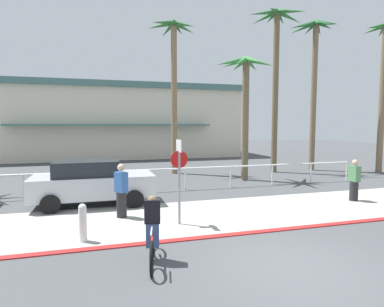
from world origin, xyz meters
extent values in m
plane|color=#424447|center=(0.00, 10.00, 0.00)|extent=(80.00, 80.00, 0.00)
cube|color=#9E9E93|center=(0.00, 4.20, 0.01)|extent=(44.00, 4.00, 0.02)
cube|color=maroon|center=(0.00, 2.20, 0.01)|extent=(44.00, 0.24, 0.03)
cube|color=beige|center=(-2.54, 26.18, 3.07)|extent=(23.13, 8.37, 6.14)
cube|color=#47706B|center=(-2.54, 26.18, 6.39)|extent=(23.73, 8.97, 0.50)
cube|color=#47706B|center=(-2.54, 21.50, 3.00)|extent=(16.19, 1.20, 0.16)
cylinder|color=white|center=(0.00, 8.50, 1.00)|extent=(18.03, 0.08, 0.08)
cylinder|color=white|center=(-6.76, 8.50, 0.50)|extent=(0.08, 0.08, 1.00)
cylinder|color=white|center=(-4.51, 8.50, 0.50)|extent=(0.08, 0.08, 1.00)
cylinder|color=white|center=(-2.25, 8.50, 0.50)|extent=(0.08, 0.08, 1.00)
cylinder|color=white|center=(0.00, 8.50, 0.50)|extent=(0.08, 0.08, 1.00)
cylinder|color=white|center=(2.25, 8.50, 0.50)|extent=(0.08, 0.08, 1.00)
cylinder|color=white|center=(4.51, 8.50, 0.50)|extent=(0.08, 0.08, 1.00)
cylinder|color=white|center=(6.76, 8.50, 0.50)|extent=(0.08, 0.08, 1.00)
cylinder|color=white|center=(9.02, 8.50, 0.50)|extent=(0.08, 0.08, 1.00)
cylinder|color=gray|center=(-1.53, 3.52, 1.10)|extent=(0.08, 0.08, 2.20)
cube|color=white|center=(-1.53, 3.52, 2.38)|extent=(0.04, 0.56, 0.36)
cylinder|color=red|center=(-1.53, 3.52, 1.98)|extent=(0.52, 0.03, 0.52)
cylinder|color=white|center=(-4.26, 2.79, 0.42)|extent=(0.20, 0.20, 0.85)
sphere|color=white|center=(-4.26, 2.79, 0.90)|extent=(0.20, 0.20, 0.20)
cylinder|color=#846B4C|center=(0.68, 13.65, 4.53)|extent=(0.36, 0.36, 9.07)
cone|color=#2D6B33|center=(1.30, 13.65, 8.81)|extent=(1.36, 0.32, 0.81)
cone|color=#2D6B33|center=(1.07, 14.13, 8.88)|extent=(1.08, 1.23, 0.68)
cone|color=#2D6B33|center=(0.49, 14.49, 8.86)|extent=(0.71, 1.82, 0.72)
cone|color=#2D6B33|center=(-0.05, 14.00, 8.94)|extent=(1.66, 1.02, 0.58)
cone|color=#2D6B33|center=(-0.03, 13.30, 8.92)|extent=(1.62, 1.00, 0.61)
cone|color=#2D6B33|center=(0.50, 12.86, 8.91)|extent=(0.69, 1.71, 0.62)
cone|color=#2D6B33|center=(1.16, 13.05, 8.83)|extent=(1.26, 1.46, 0.78)
cylinder|color=brown|center=(3.81, 10.23, 3.24)|extent=(0.36, 0.36, 6.47)
cone|color=#387F3D|center=(4.61, 10.23, 6.34)|extent=(1.64, 0.32, 0.57)
cone|color=#387F3D|center=(4.44, 10.86, 6.30)|extent=(1.53, 1.53, 0.66)
cone|color=#387F3D|center=(3.81, 11.13, 6.31)|extent=(0.32, 1.87, 0.64)
cone|color=#387F3D|center=(3.32, 10.71, 6.31)|extent=(1.25, 1.25, 0.63)
cone|color=#387F3D|center=(2.95, 10.23, 6.27)|extent=(1.79, 0.32, 0.71)
cone|color=#387F3D|center=(3.27, 9.68, 6.21)|extent=(1.38, 1.38, 0.83)
cone|color=#387F3D|center=(3.81, 9.37, 6.24)|extent=(0.32, 1.80, 0.78)
cone|color=#387F3D|center=(4.31, 9.73, 6.24)|extent=(1.30, 1.30, 0.78)
cylinder|color=brown|center=(6.88, 12.41, 4.96)|extent=(0.36, 0.36, 9.91)
cone|color=#2D6B33|center=(7.73, 12.41, 9.64)|extent=(1.78, 0.32, 0.85)
cone|color=#2D6B33|center=(7.50, 13.03, 9.76)|extent=(1.50, 1.50, 0.62)
cone|color=#2D6B33|center=(6.88, 13.06, 9.74)|extent=(0.32, 1.37, 0.64)
cone|color=#2D6B33|center=(6.31, 12.99, 9.64)|extent=(1.45, 1.45, 0.84)
cone|color=#2D6B33|center=(5.95, 12.41, 9.73)|extent=(1.92, 0.32, 0.67)
cone|color=#2D6B33|center=(6.31, 11.84, 9.76)|extent=(1.41, 1.41, 0.61)
cone|color=#2D6B33|center=(6.88, 11.79, 9.76)|extent=(0.32, 1.31, 0.61)
cone|color=#2D6B33|center=(7.50, 11.80, 9.78)|extent=(1.49, 1.49, 0.58)
cylinder|color=#756047|center=(9.78, 12.52, 4.77)|extent=(0.36, 0.36, 9.55)
cone|color=#235B2D|center=(10.39, 12.52, 9.39)|extent=(1.30, 0.32, 0.62)
cone|color=#235B2D|center=(10.27, 12.94, 9.30)|extent=(1.29, 1.15, 0.80)
cone|color=#235B2D|center=(9.91, 13.30, 9.38)|extent=(0.60, 1.68, 0.65)
cone|color=#235B2D|center=(9.34, 13.28, 9.36)|extent=(1.19, 1.74, 0.69)
cone|color=#235B2D|center=(9.00, 12.81, 9.37)|extent=(1.73, 0.89, 0.67)
cone|color=#235B2D|center=(9.02, 12.25, 9.28)|extent=(1.72, 0.89, 0.84)
cone|color=#235B2D|center=(9.36, 11.80, 9.30)|extent=(1.16, 1.69, 0.81)
cone|color=#235B2D|center=(9.90, 11.84, 9.29)|extent=(0.58, 1.53, 0.83)
cone|color=#235B2D|center=(10.28, 12.10, 9.41)|extent=(1.27, 1.14, 0.59)
cylinder|color=#756047|center=(12.98, 10.22, 4.49)|extent=(0.36, 0.36, 8.99)
cone|color=#2D6B33|center=(13.33, 10.81, 8.82)|extent=(1.00, 1.42, 0.65)
cone|color=#2D6B33|center=(12.66, 10.77, 8.84)|extent=(0.95, 1.33, 0.60)
cone|color=#2D6B33|center=(12.27, 10.22, 8.83)|extent=(1.50, 0.32, 0.62)
cube|color=#B2B7BC|center=(-4.02, 6.76, 0.73)|extent=(4.40, 1.80, 0.80)
cube|color=#1E2328|center=(-4.27, 6.76, 1.41)|extent=(2.29, 1.58, 0.56)
cylinder|color=black|center=(-2.62, 7.66, 0.33)|extent=(0.66, 0.22, 0.66)
cylinder|color=black|center=(-2.62, 5.86, 0.33)|extent=(0.66, 0.22, 0.66)
cylinder|color=black|center=(-5.43, 7.66, 0.33)|extent=(0.66, 0.22, 0.66)
cylinder|color=black|center=(-5.43, 5.86, 0.33)|extent=(0.66, 0.22, 0.66)
torus|color=black|center=(-2.86, 0.47, 0.33)|extent=(0.20, 0.72, 0.72)
torus|color=black|center=(-2.65, 1.55, 0.33)|extent=(0.20, 0.72, 0.72)
cylinder|color=red|center=(-2.71, 1.22, 0.48)|extent=(0.18, 0.69, 0.35)
cylinder|color=red|center=(-2.82, 0.71, 0.62)|extent=(0.12, 0.38, 0.07)
cylinder|color=red|center=(-2.73, 1.13, 0.55)|extent=(0.05, 0.05, 0.44)
cylinder|color=silver|center=(-2.85, 0.52, 0.88)|extent=(0.13, 0.50, 0.04)
cube|color=#384C7A|center=(-2.73, 1.13, 0.61)|extent=(0.34, 0.37, 0.52)
cube|color=black|center=(-2.73, 1.13, 1.13)|extent=(0.38, 0.32, 0.52)
sphere|color=brown|center=(-2.73, 1.13, 1.36)|extent=(0.22, 0.22, 0.22)
cylinder|color=#232326|center=(5.81, 4.52, 0.39)|extent=(0.33, 0.33, 0.79)
cube|color=#4C7F51|center=(5.81, 4.52, 1.09)|extent=(0.27, 0.40, 0.61)
sphere|color=#D6A884|center=(5.81, 4.52, 1.54)|extent=(0.22, 0.22, 0.22)
cylinder|color=#232326|center=(-3.15, 4.75, 0.42)|extent=(0.44, 0.44, 0.84)
cube|color=#2D5699|center=(-3.15, 4.75, 1.17)|extent=(0.44, 0.48, 0.65)
sphere|color=#D6A884|center=(-3.15, 4.75, 1.64)|extent=(0.23, 0.23, 0.23)
camera|label=1|loc=(-3.84, -5.76, 3.00)|focal=30.28mm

